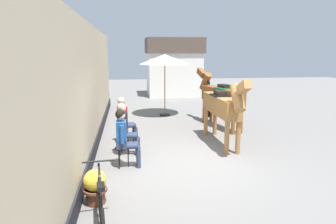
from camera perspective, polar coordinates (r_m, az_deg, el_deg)
The scene contains 11 objects.
ground_plane at distance 10.30m, azimuth 0.84°, elevation -3.71°, with size 40.00×40.00×0.00m, color slate.
pub_facade_wall at distance 8.47m, azimuth -14.85°, elevation 3.24°, with size 0.34×14.00×3.40m.
distant_cottage at distance 18.75m, azimuth 1.10°, elevation 8.68°, with size 3.40×2.60×3.50m.
seated_visitor_near at distance 7.05m, azimuth -8.31°, elevation -4.43°, with size 0.61×0.49×1.39m.
seated_visitor_middle at distance 7.90m, azimuth -8.15°, elevation -2.69°, with size 0.61×0.49×1.39m.
seated_visitor_far at distance 8.95m, azimuth -8.29°, elevation -1.04°, with size 0.61×0.48×1.39m.
saddled_horse_near at distance 8.74m, azimuth 10.33°, elevation 1.15°, with size 0.52×3.00×2.06m.
saddled_horse_far at distance 10.93m, azimuth 9.87°, elevation 3.20°, with size 1.03×2.93×2.06m.
flower_planter_near at distance 5.65m, azimuth -13.70°, elevation -13.52°, with size 0.43×0.43×0.64m.
leaning_bicycle at distance 4.69m, azimuth -12.53°, elevation -18.11°, with size 0.50×1.75×1.02m.
cafe_parasol at distance 12.54m, azimuth -0.62°, elevation 9.92°, with size 2.10×2.10×2.58m.
Camera 1 is at (-1.51, -6.83, 2.68)m, focal length 32.04 mm.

